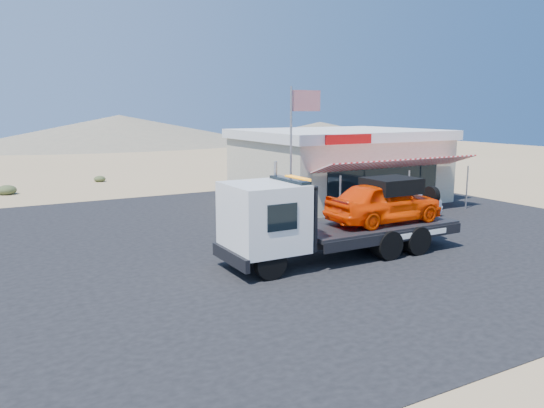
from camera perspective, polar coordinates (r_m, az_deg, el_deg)
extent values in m
plane|color=#A2885C|center=(17.60, -3.57, -6.60)|extent=(120.00, 120.00, 0.00)
cube|color=black|center=(21.04, -2.20, -3.74)|extent=(32.00, 24.00, 0.02)
cylinder|color=black|center=(15.97, -0.17, -6.39)|extent=(1.01, 0.30, 1.01)
cylinder|color=black|center=(17.69, -3.35, -4.74)|extent=(1.01, 0.30, 1.01)
cylinder|color=black|center=(18.52, 12.23, -4.28)|extent=(1.01, 0.55, 1.01)
cylinder|color=black|center=(20.02, 8.42, -3.06)|extent=(1.01, 0.55, 1.01)
cylinder|color=black|center=(19.39, 15.15, -3.75)|extent=(1.01, 0.55, 1.01)
cylinder|color=black|center=(20.83, 11.29, -2.63)|extent=(1.01, 0.55, 1.01)
cube|color=black|center=(18.73, 8.35, -3.51)|extent=(8.26, 1.01, 0.30)
cube|color=white|center=(16.67, -0.95, -1.39)|extent=(2.22, 2.37, 2.12)
cube|color=black|center=(17.01, 1.89, 1.26)|extent=(0.35, 2.02, 0.91)
cube|color=black|center=(17.30, 2.73, -1.14)|extent=(0.10, 2.22, 2.02)
cube|color=orange|center=(17.11, 2.77, 2.67)|extent=(0.25, 1.21, 0.15)
cube|color=black|center=(19.35, 10.98, -2.30)|extent=(6.05, 2.32, 0.15)
imported|color=#FF3B00|center=(19.45, 11.98, 0.22)|extent=(4.44, 1.78, 1.51)
cube|color=black|center=(19.56, 12.71, 1.95)|extent=(1.81, 1.51, 0.55)
imported|color=silver|center=(24.89, 14.33, -0.20)|extent=(4.46, 2.69, 1.39)
cube|color=#BEB390|center=(30.20, 7.04, 3.77)|extent=(10.00, 8.00, 3.40)
cube|color=white|center=(30.05, 7.12, 7.46)|extent=(10.40, 8.40, 0.50)
cube|color=red|center=(25.14, 8.26, 6.90)|extent=(2.60, 0.12, 0.45)
cube|color=black|center=(27.11, 12.04, 2.46)|extent=(7.00, 0.06, 1.60)
cube|color=red|center=(26.35, 13.38, 4.26)|extent=(9.00, 1.73, 0.61)
cylinder|color=#99999E|center=(23.39, 7.31, 0.39)|extent=(0.08, 0.08, 2.20)
cylinder|color=#99999E|center=(25.94, 14.44, 1.12)|extent=(0.08, 0.08, 2.20)
cylinder|color=#99999E|center=(28.83, 20.23, 1.70)|extent=(0.08, 0.08, 2.20)
cylinder|color=#99999E|center=(23.14, 2.04, 5.10)|extent=(0.10, 0.10, 6.00)
cube|color=#B20C14|center=(23.44, 3.68, 11.03)|extent=(1.50, 0.02, 0.90)
ellipsoid|color=#364425|center=(35.50, -26.64, 1.41)|extent=(1.12, 1.12, 0.60)
ellipsoid|color=#364425|center=(39.25, -18.05, 2.62)|extent=(0.81, 0.81, 0.44)
cone|color=#726B59|center=(75.27, -16.06, 7.59)|extent=(44.00, 44.00, 4.20)
cone|color=#726B59|center=(83.87, 5.18, 7.77)|extent=(32.00, 32.00, 3.00)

